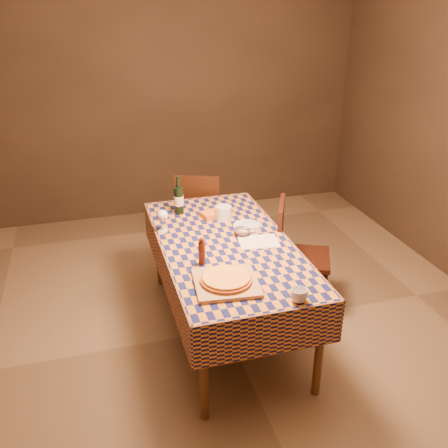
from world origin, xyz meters
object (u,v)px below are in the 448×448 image
object	(u,v)px
bowl	(242,232)
cutting_board	(226,283)
pizza	(226,279)
chair_right	(294,250)
chair_far	(199,213)
white_plate	(248,226)
wine_bottle	(179,200)
dining_table	(226,252)

from	to	relation	value
bowl	cutting_board	bearing A→B (deg)	-115.75
pizza	chair_right	size ratio (longest dim) A/B	0.37
chair_right	chair_far	bearing A→B (deg)	120.84
cutting_board	white_plate	distance (m)	0.86
wine_bottle	white_plate	world-z (taller)	wine_bottle
cutting_board	pizza	xyz separation A→B (m)	(0.00, 0.00, 0.03)
wine_bottle	chair_far	xyz separation A→B (m)	(0.29, 0.51, -0.37)
dining_table	chair_right	xyz separation A→B (m)	(0.63, 0.20, -0.17)
dining_table	chair_far	xyz separation A→B (m)	(0.07, 1.14, -0.17)
chair_far	white_plate	bearing A→B (deg)	-79.51
pizza	chair_right	world-z (taller)	chair_right
white_plate	chair_right	size ratio (longest dim) A/B	0.25
cutting_board	chair_far	bearing A→B (deg)	82.33
cutting_board	bowl	distance (m)	0.72
white_plate	chair_far	world-z (taller)	chair_far
pizza	wine_bottle	size ratio (longest dim) A/B	1.09
pizza	white_plate	bearing A→B (deg)	62.35
cutting_board	bowl	xyz separation A→B (m)	(0.31, 0.65, 0.01)
white_plate	chair_right	bearing A→B (deg)	-2.71
pizza	bowl	world-z (taller)	pizza
chair_right	dining_table	bearing A→B (deg)	-162.73
white_plate	chair_right	xyz separation A→B (m)	(0.39, -0.02, -0.25)
dining_table	bowl	world-z (taller)	bowl
dining_table	wine_bottle	world-z (taller)	wine_bottle
dining_table	cutting_board	distance (m)	0.58
bowl	wine_bottle	distance (m)	0.65
dining_table	wine_bottle	size ratio (longest dim) A/B	5.80
dining_table	pizza	distance (m)	0.58
dining_table	bowl	xyz separation A→B (m)	(0.16, 0.10, 0.10)
pizza	white_plate	world-z (taller)	pizza
chair_far	bowl	bearing A→B (deg)	-85.28
pizza	wine_bottle	distance (m)	1.18
wine_bottle	chair_right	distance (m)	1.02
cutting_board	chair_far	size ratio (longest dim) A/B	0.42
cutting_board	chair_right	distance (m)	1.12
chair_far	chair_right	xyz separation A→B (m)	(0.57, -0.95, 0.00)
dining_table	bowl	distance (m)	0.21
dining_table	white_plate	world-z (taller)	white_plate
pizza	chair_far	distance (m)	1.73
pizza	chair_far	size ratio (longest dim) A/B	0.37
cutting_board	chair_far	distance (m)	1.73
chair_far	dining_table	bearing A→B (deg)	-93.46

